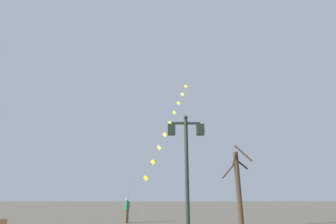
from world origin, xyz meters
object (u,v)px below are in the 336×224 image
object	(u,v)px
kite_train	(167,129)
bare_tree	(238,185)
twin_lantern_lamp_post	(186,154)
kite_flyer	(127,210)

from	to	relation	value
kite_train	bare_tree	world-z (taller)	kite_train
twin_lantern_lamp_post	bare_tree	world-z (taller)	bare_tree
twin_lantern_lamp_post	bare_tree	size ratio (longest dim) A/B	0.94
twin_lantern_lamp_post	bare_tree	distance (m)	8.33
twin_lantern_lamp_post	kite_train	world-z (taller)	kite_train
kite_flyer	bare_tree	bearing A→B (deg)	-87.93
kite_train	kite_flyer	world-z (taller)	kite_train
bare_tree	twin_lantern_lamp_post	bearing A→B (deg)	-118.65
twin_lantern_lamp_post	kite_flyer	distance (m)	11.44
twin_lantern_lamp_post	kite_flyer	world-z (taller)	twin_lantern_lamp_post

